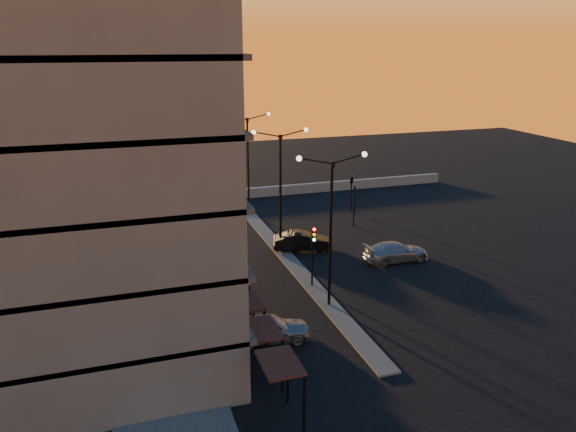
{
  "coord_description": "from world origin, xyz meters",
  "views": [
    {
      "loc": [
        -12.09,
        -29.06,
        15.54
      ],
      "look_at": [
        -0.61,
        6.29,
        4.0
      ],
      "focal_mm": 35.0,
      "sensor_mm": 36.0,
      "label": 1
    }
  ],
  "objects_px": {
    "streetlamp_mid": "(280,181)",
    "traffic_light_main": "(313,246)",
    "car_wagon": "(396,252)",
    "car_hatchback": "(269,328)",
    "car_sedan": "(302,241)"
  },
  "relations": [
    {
      "from": "streetlamp_mid",
      "to": "car_sedan",
      "type": "relative_size",
      "value": 2.11
    },
    {
      "from": "car_hatchback",
      "to": "car_sedan",
      "type": "distance_m",
      "value": 14.07
    },
    {
      "from": "streetlamp_mid",
      "to": "car_hatchback",
      "type": "relative_size",
      "value": 2.16
    },
    {
      "from": "streetlamp_mid",
      "to": "traffic_light_main",
      "type": "bearing_deg",
      "value": -90.0
    },
    {
      "from": "car_sedan",
      "to": "car_wagon",
      "type": "bearing_deg",
      "value": -111.87
    },
    {
      "from": "streetlamp_mid",
      "to": "traffic_light_main",
      "type": "xyz_separation_m",
      "value": [
        0.0,
        -7.13,
        -2.7
      ]
    },
    {
      "from": "car_wagon",
      "to": "car_hatchback",
      "type": "bearing_deg",
      "value": 125.37
    },
    {
      "from": "traffic_light_main",
      "to": "car_wagon",
      "type": "xyz_separation_m",
      "value": [
        7.57,
        2.58,
        -2.18
      ]
    },
    {
      "from": "car_sedan",
      "to": "car_wagon",
      "type": "distance_m",
      "value": 7.27
    },
    {
      "from": "car_hatchback",
      "to": "car_wagon",
      "type": "bearing_deg",
      "value": -47.26
    },
    {
      "from": "streetlamp_mid",
      "to": "car_wagon",
      "type": "height_order",
      "value": "streetlamp_mid"
    },
    {
      "from": "car_sedan",
      "to": "car_wagon",
      "type": "relative_size",
      "value": 0.92
    },
    {
      "from": "streetlamp_mid",
      "to": "traffic_light_main",
      "type": "height_order",
      "value": "streetlamp_mid"
    },
    {
      "from": "streetlamp_mid",
      "to": "car_hatchback",
      "type": "bearing_deg",
      "value": -109.87
    },
    {
      "from": "traffic_light_main",
      "to": "car_wagon",
      "type": "relative_size",
      "value": 0.87
    }
  ]
}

